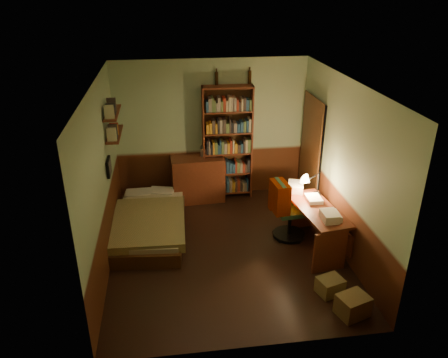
{
  "coord_description": "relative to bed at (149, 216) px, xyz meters",
  "views": [
    {
      "loc": [
        -0.81,
        -5.67,
        3.86
      ],
      "look_at": [
        0.0,
        0.25,
        1.1
      ],
      "focal_mm": 35.0,
      "sensor_mm": 36.0,
      "label": 1
    }
  ],
  "objects": [
    {
      "name": "floor",
      "position": [
        1.19,
        -0.68,
        -0.31
      ],
      "size": [
        3.5,
        4.0,
        0.02
      ],
      "primitive_type": "cube",
      "color": "black",
      "rests_on": "ground"
    },
    {
      "name": "desk",
      "position": [
        2.57,
        -0.79,
        0.04
      ],
      "size": [
        0.7,
        1.34,
        0.69
      ],
      "primitive_type": "cube",
      "rotation": [
        0.0,
        0.0,
        0.14
      ],
      "color": "#5B2615",
      "rests_on": "ground"
    },
    {
      "name": "door_trim",
      "position": [
        2.88,
        0.62,
        0.7
      ],
      "size": [
        0.02,
        0.98,
        2.08
      ],
      "primitive_type": "cube",
      "color": "#3F2411",
      "rests_on": "ground"
    },
    {
      "name": "doorway",
      "position": [
        2.91,
        0.62,
        0.7
      ],
      "size": [
        0.06,
        0.9,
        2.0
      ],
      "primitive_type": "cube",
      "color": "black",
      "rests_on": "ground"
    },
    {
      "name": "wall_front",
      "position": [
        1.19,
        -2.69,
        1.0
      ],
      "size": [
        3.5,
        0.02,
        2.6
      ],
      "primitive_type": "cube",
      "color": "#97B38A",
      "rests_on": "ground"
    },
    {
      "name": "wall_left",
      "position": [
        -0.57,
        -0.68,
        1.0
      ],
      "size": [
        0.02,
        4.0,
        2.6
      ],
      "primitive_type": "cube",
      "color": "#97B38A",
      "rests_on": "ground"
    },
    {
      "name": "bottle_left",
      "position": [
        1.29,
        1.28,
        1.95
      ],
      "size": [
        0.06,
        0.06,
        0.23
      ],
      "primitive_type": "cylinder",
      "rotation": [
        0.0,
        0.0,
        0.06
      ],
      "color": "black",
      "rests_on": "bookshelf"
    },
    {
      "name": "framed_picture",
      "position": [
        -0.53,
        -0.08,
        0.95
      ],
      "size": [
        0.04,
        0.32,
        0.26
      ],
      "primitive_type": "cube",
      "color": "black",
      "rests_on": "wall_left"
    },
    {
      "name": "cardboard_box_b",
      "position": [
        2.42,
        -1.89,
        -0.19
      ],
      "size": [
        0.39,
        0.35,
        0.23
      ],
      "primitive_type": "cube",
      "rotation": [
        0.0,
        0.0,
        0.3
      ],
      "color": "olive",
      "rests_on": "ground"
    },
    {
      "name": "wall_right",
      "position": [
        2.95,
        -0.68,
        1.0
      ],
      "size": [
        0.02,
        4.0,
        2.6
      ],
      "primitive_type": "cube",
      "color": "#97B38A",
      "rests_on": "ground"
    },
    {
      "name": "mini_stereo",
      "position": [
        1.12,
        1.21,
        0.63
      ],
      "size": [
        0.3,
        0.25,
        0.15
      ],
      "primitive_type": "cube",
      "rotation": [
        0.0,
        0.0,
        -0.11
      ],
      "color": "#B2B2B7",
      "rests_on": "dresser"
    },
    {
      "name": "wall_back",
      "position": [
        1.19,
        1.33,
        1.0
      ],
      "size": [
        3.5,
        0.02,
        2.6
      ],
      "primitive_type": "cube",
      "color": "#97B38A",
      "rests_on": "ground"
    },
    {
      "name": "red_jacket",
      "position": [
        2.01,
        -0.42,
        0.95
      ],
      "size": [
        0.29,
        0.44,
        0.49
      ],
      "primitive_type": "cube",
      "rotation": [
        0.0,
        0.0,
        -0.17
      ],
      "color": "#952500",
      "rests_on": "office_chair"
    },
    {
      "name": "bookshelf",
      "position": [
        1.48,
        1.17,
        0.77
      ],
      "size": [
        0.93,
        0.33,
        2.14
      ],
      "primitive_type": "cube",
      "rotation": [
        0.0,
        0.0,
        -0.05
      ],
      "color": "#5B2615",
      "rests_on": "ground"
    },
    {
      "name": "cardboard_box_a",
      "position": [
        2.56,
        -2.32,
        -0.16
      ],
      "size": [
        0.45,
        0.4,
        0.28
      ],
      "primitive_type": "cube",
      "rotation": [
        0.0,
        0.0,
        0.33
      ],
      "color": "olive",
      "rests_on": "ground"
    },
    {
      "name": "bottle_right",
      "position": [
        1.88,
        1.28,
        1.96
      ],
      "size": [
        0.08,
        0.08,
        0.23
      ],
      "primitive_type": "cylinder",
      "rotation": [
        0.0,
        0.0,
        -0.38
      ],
      "color": "black",
      "rests_on": "bookshelf"
    },
    {
      "name": "dresser",
      "position": [
        0.9,
        1.09,
        0.12
      ],
      "size": [
        0.99,
        0.53,
        0.86
      ],
      "primitive_type": "cube",
      "rotation": [
        0.0,
        0.0,
        0.05
      ],
      "color": "#5B2615",
      "rests_on": "ground"
    },
    {
      "name": "wall_shelf_lower",
      "position": [
        -0.45,
        0.42,
        1.3
      ],
      "size": [
        0.2,
        0.9,
        0.03
      ],
      "primitive_type": "cube",
      "color": "#5B2615",
      "rests_on": "wall_left"
    },
    {
      "name": "bed",
      "position": [
        0.0,
        0.0,
        0.0
      ],
      "size": [
        1.26,
        2.13,
        0.61
      ],
      "primitive_type": "cube",
      "rotation": [
        0.0,
        0.0,
        -0.08
      ],
      "color": "olive",
      "rests_on": "ground"
    },
    {
      "name": "wall_shelf_upper",
      "position": [
        -0.45,
        0.42,
        1.65
      ],
      "size": [
        0.2,
        0.9,
        0.03
      ],
      "primitive_type": "cube",
      "color": "#5B2615",
      "rests_on": "wall_left"
    },
    {
      "name": "ceiling",
      "position": [
        1.19,
        -0.68,
        2.31
      ],
      "size": [
        3.5,
        4.0,
        0.02
      ],
      "primitive_type": "cube",
      "color": "silver",
      "rests_on": "wall_back"
    },
    {
      "name": "office_chair",
      "position": [
        2.26,
        -0.43,
        0.2
      ],
      "size": [
        0.55,
        0.49,
        1.01
      ],
      "primitive_type": "cube",
      "rotation": [
        0.0,
        0.0,
        0.1
      ],
      "color": "#315C3E",
      "rests_on": "ground"
    },
    {
      "name": "desk_lamp",
      "position": [
        2.72,
        -0.32,
        0.66
      ],
      "size": [
        0.19,
        0.19,
        0.55
      ],
      "primitive_type": "cone",
      "rotation": [
        0.0,
        0.0,
        -0.2
      ],
      "color": "black",
      "rests_on": "desk"
    },
    {
      "name": "paper_stack",
      "position": [
        2.41,
        -0.15,
        0.45
      ],
      "size": [
        0.32,
        0.38,
        0.13
      ],
      "primitive_type": "cube",
      "rotation": [
        0.0,
        0.0,
        -0.29
      ],
      "color": "silver",
      "rests_on": "desk"
    }
  ]
}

